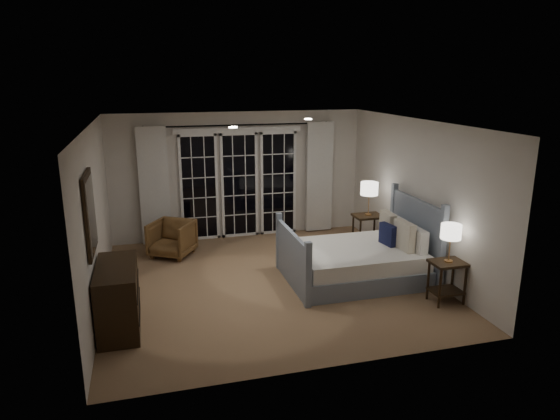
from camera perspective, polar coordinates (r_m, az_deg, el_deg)
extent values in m
plane|color=#8E624C|center=(7.99, -1.18, -8.23)|extent=(5.00, 5.00, 0.00)
plane|color=white|center=(7.37, -1.28, 9.93)|extent=(5.00, 5.00, 0.00)
cube|color=silver|center=(7.41, -20.33, -0.82)|extent=(0.02, 5.00, 2.50)
cube|color=silver|center=(8.52, 15.32, 1.57)|extent=(0.02, 5.00, 2.50)
cube|color=silver|center=(9.97, -4.72, 3.97)|extent=(5.00, 0.02, 2.50)
cube|color=silver|center=(5.31, 5.36, -6.09)|extent=(5.00, 0.02, 2.50)
cube|color=black|center=(9.87, -9.23, 2.53)|extent=(0.66, 0.02, 2.02)
cube|color=black|center=(9.98, -4.66, 2.81)|extent=(0.66, 0.02, 2.02)
cube|color=black|center=(10.15, -0.21, 3.07)|extent=(0.66, 0.02, 2.02)
cube|color=white|center=(9.79, -4.78, 9.10)|extent=(2.50, 0.04, 0.10)
cylinder|color=black|center=(9.73, -4.73, 9.65)|extent=(3.50, 0.03, 0.03)
cube|color=silver|center=(9.72, -14.19, 2.66)|extent=(0.55, 0.10, 2.25)
cube|color=silver|center=(10.30, 4.50, 3.76)|extent=(0.55, 0.10, 2.25)
cylinder|color=white|center=(8.17, 3.23, 10.34)|extent=(0.12, 0.12, 0.01)
cylinder|color=white|center=(6.86, -5.40, 9.40)|extent=(0.12, 0.12, 0.01)
cube|color=slate|center=(8.15, 8.51, -6.81)|extent=(1.98, 1.54, 0.29)
cube|color=silver|center=(8.06, 8.58, -5.06)|extent=(1.92, 1.48, 0.24)
cube|color=slate|center=(8.45, 15.18, -2.92)|extent=(0.06, 1.54, 1.25)
cube|color=slate|center=(7.71, 1.39, -5.65)|extent=(0.06, 1.54, 0.87)
cube|color=silver|center=(8.07, 15.12, -3.15)|extent=(0.14, 0.60, 0.36)
cube|color=silver|center=(8.60, 13.00, -1.88)|extent=(0.14, 0.60, 0.36)
cube|color=beige|center=(8.01, 14.01, -2.87)|extent=(0.16, 0.46, 0.45)
cube|color=beige|center=(8.48, 12.19, -1.76)|extent=(0.16, 0.46, 0.45)
cube|color=#161A3E|center=(8.19, 12.19, -2.75)|extent=(0.15, 0.35, 0.34)
cube|color=black|center=(7.49, 18.67, -5.75)|extent=(0.48, 0.38, 0.04)
cube|color=black|center=(7.65, 18.40, -8.76)|extent=(0.44, 0.34, 0.03)
cylinder|color=black|center=(7.38, 17.81, -8.55)|extent=(0.04, 0.04, 0.59)
cylinder|color=black|center=(7.59, 20.38, -8.09)|extent=(0.04, 0.04, 0.59)
cylinder|color=black|center=(7.61, 16.58, -7.70)|extent=(0.04, 0.04, 0.59)
cylinder|color=black|center=(7.82, 19.10, -7.29)|extent=(0.04, 0.04, 0.59)
cube|color=black|center=(9.36, 10.03, -0.68)|extent=(0.52, 0.42, 0.04)
cube|color=black|center=(9.50, 9.90, -3.40)|extent=(0.48, 0.37, 0.03)
cylinder|color=black|center=(9.23, 9.14, -3.04)|extent=(0.04, 0.04, 0.64)
cylinder|color=black|center=(9.41, 11.57, -2.80)|extent=(0.04, 0.04, 0.64)
cylinder|color=black|center=(9.51, 8.32, -2.45)|extent=(0.04, 0.04, 0.64)
cylinder|color=black|center=(9.69, 10.70, -2.23)|extent=(0.04, 0.04, 0.64)
cylinder|color=tan|center=(7.48, 18.69, -5.53)|extent=(0.12, 0.12, 0.02)
cylinder|color=tan|center=(7.42, 18.80, -4.30)|extent=(0.02, 0.02, 0.32)
cylinder|color=white|center=(7.34, 18.97, -2.34)|extent=(0.28, 0.28, 0.21)
cylinder|color=tan|center=(9.36, 10.04, -0.51)|extent=(0.12, 0.12, 0.02)
cylinder|color=tan|center=(9.31, 10.09, 0.63)|extent=(0.02, 0.02, 0.36)
cylinder|color=white|center=(9.24, 10.18, 2.43)|extent=(0.32, 0.32, 0.23)
imported|color=brown|center=(9.22, -12.25, -3.21)|extent=(0.96, 0.97, 0.65)
cube|color=black|center=(6.80, -18.01, -9.46)|extent=(0.50, 1.19, 0.84)
cube|color=black|center=(6.85, -15.77, -10.43)|extent=(0.01, 1.17, 0.01)
cube|color=black|center=(6.73, -15.94, -8.29)|extent=(0.01, 1.17, 0.01)
cube|color=black|center=(6.45, -20.94, -0.40)|extent=(0.04, 0.85, 1.00)
cube|color=white|center=(6.45, -20.72, -0.38)|extent=(0.01, 0.73, 0.88)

